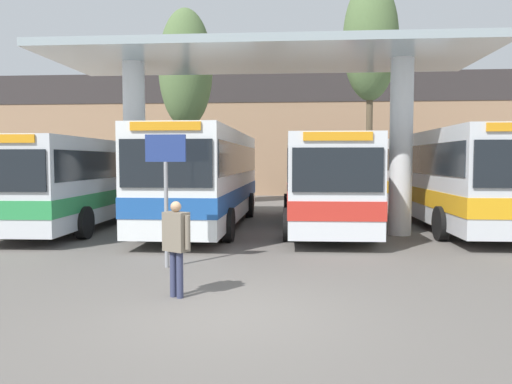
{
  "coord_description": "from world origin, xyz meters",
  "views": [
    {
      "loc": [
        0.95,
        -7.6,
        2.39
      ],
      "look_at": [
        0.0,
        4.71,
        1.6
      ],
      "focal_mm": 35.0,
      "sensor_mm": 36.0,
      "label": 1
    }
  ],
  "objects": [
    {
      "name": "parked_car_street",
      "position": [
        5.69,
        22.33,
        1.04
      ],
      "size": [
        4.52,
        2.03,
        2.14
      ],
      "rotation": [
        0.0,
        0.0,
        0.03
      ],
      "color": "maroon",
      "rests_on": "ground_plane"
    },
    {
      "name": "station_canopy",
      "position": [
        0.0,
        8.57,
        4.96
      ],
      "size": [
        13.64,
        5.08,
        5.83
      ],
      "color": "silver",
      "rests_on": "ground_plane"
    },
    {
      "name": "transit_bus_far_right_bay",
      "position": [
        6.56,
        10.96,
        1.87
      ],
      "size": [
        2.97,
        11.4,
        3.35
      ],
      "rotation": [
        0.0,
        0.0,
        3.15
      ],
      "color": "silver",
      "rests_on": "ground_plane"
    },
    {
      "name": "pedestrian_waiting",
      "position": [
        -1.09,
        0.83,
        1.03
      ],
      "size": [
        0.58,
        0.43,
        1.68
      ],
      "rotation": [
        0.0,
        0.0,
        -0.52
      ],
      "color": "#333856",
      "rests_on": "ground_plane"
    },
    {
      "name": "ground_plane",
      "position": [
        0.0,
        0.0,
        0.0
      ],
      "size": [
        100.0,
        100.0,
        0.0
      ],
      "primitive_type": "plane",
      "color": "#605B56"
    },
    {
      "name": "transit_bus_left_bay",
      "position": [
        -6.74,
        10.4,
        1.73
      ],
      "size": [
        2.98,
        11.35,
        3.09
      ],
      "rotation": [
        0.0,
        0.0,
        3.17
      ],
      "color": "silver",
      "rests_on": "ground_plane"
    },
    {
      "name": "poplar_tree_behind_left",
      "position": [
        -4.65,
        18.02,
        7.03
      ],
      "size": [
        2.77,
        2.77,
        10.14
      ],
      "color": "brown",
      "rests_on": "ground_plane"
    },
    {
      "name": "transit_bus_right_bay",
      "position": [
        1.95,
        10.33,
        1.75
      ],
      "size": [
        2.87,
        10.66,
        3.13
      ],
      "rotation": [
        0.0,
        0.0,
        3.16
      ],
      "color": "silver",
      "rests_on": "ground_plane"
    },
    {
      "name": "info_sign_platform",
      "position": [
        -1.88,
        3.21,
        2.11
      ],
      "size": [
        0.9,
        0.09,
        2.95
      ],
      "color": "gray",
      "rests_on": "ground_plane"
    },
    {
      "name": "transit_bus_center_bay",
      "position": [
        -2.22,
        10.13,
        1.88
      ],
      "size": [
        2.91,
        11.02,
        3.38
      ],
      "rotation": [
        0.0,
        0.0,
        3.13
      ],
      "color": "white",
      "rests_on": "ground_plane"
    },
    {
      "name": "poplar_tree_behind_right",
      "position": [
        4.46,
        16.31,
        7.9
      ],
      "size": [
        2.56,
        2.56,
        10.79
      ],
      "color": "brown",
      "rests_on": "ground_plane"
    },
    {
      "name": "townhouse_backdrop",
      "position": [
        0.0,
        26.11,
        4.78
      ],
      "size": [
        40.0,
        0.58,
        8.21
      ],
      "color": "#9E7A5B",
      "rests_on": "ground_plane"
    }
  ]
}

